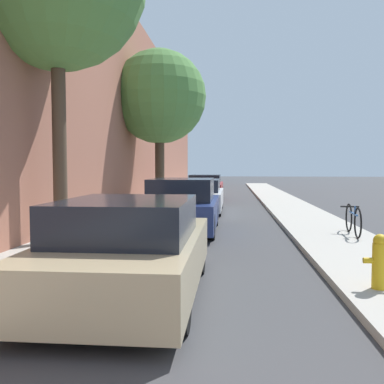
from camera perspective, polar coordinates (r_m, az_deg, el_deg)
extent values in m
plane|color=#3D3D3F|center=(16.04, 3.73, -2.83)|extent=(120.00, 120.00, 0.00)
cube|color=#ADA89E|center=(16.38, -6.48, -2.50)|extent=(2.00, 52.00, 0.12)
cube|color=#ADA89E|center=(16.22, 14.03, -2.64)|extent=(2.00, 52.00, 0.12)
cube|color=#9E604C|center=(16.81, -11.19, 12.05)|extent=(0.70, 52.00, 8.57)
cylinder|color=black|center=(7.29, -12.26, -7.99)|extent=(0.22, 0.63, 0.63)
cylinder|color=black|center=(6.98, 0.78, -8.43)|extent=(0.22, 0.63, 0.63)
cylinder|color=black|center=(5.03, -21.12, -13.36)|extent=(0.22, 0.63, 0.63)
cylinder|color=black|center=(4.57, -1.79, -14.86)|extent=(0.22, 0.63, 0.63)
cube|color=tan|center=(5.85, -8.30, -8.95)|extent=(1.86, 4.03, 0.65)
cube|color=black|center=(5.60, -8.74, -3.54)|extent=(1.63, 2.10, 0.50)
cylinder|color=black|center=(12.68, -4.23, -3.08)|extent=(0.22, 0.63, 0.63)
cylinder|color=black|center=(12.52, 3.04, -3.16)|extent=(0.22, 0.63, 0.63)
cylinder|color=black|center=(10.31, -6.47, -4.60)|extent=(0.22, 0.63, 0.63)
cylinder|color=black|center=(10.11, 2.48, -4.74)|extent=(0.22, 0.63, 0.63)
cube|color=navy|center=(11.35, -1.26, -2.79)|extent=(1.82, 3.92, 0.69)
cube|color=black|center=(11.14, -1.35, 0.35)|extent=(1.60, 2.04, 0.57)
cylinder|color=black|center=(17.80, -1.61, -1.11)|extent=(0.22, 0.68, 0.68)
cylinder|color=black|center=(17.68, 3.83, -1.15)|extent=(0.22, 0.68, 0.68)
cylinder|color=black|center=(15.00, -2.92, -1.97)|extent=(0.22, 0.68, 0.68)
cylinder|color=black|center=(14.85, 3.54, -2.02)|extent=(0.22, 0.68, 0.68)
cube|color=silver|center=(16.30, 0.74, -0.95)|extent=(1.92, 4.59, 0.63)
cube|color=black|center=(16.08, 0.69, 0.93)|extent=(1.69, 2.39, 0.45)
cylinder|color=black|center=(23.61, 0.20, 0.05)|extent=(0.22, 0.70, 0.70)
cylinder|color=black|center=(23.53, 3.92, 0.02)|extent=(0.22, 0.70, 0.70)
cylinder|color=black|center=(20.81, -0.49, -0.41)|extent=(0.22, 0.70, 0.70)
cylinder|color=black|center=(20.71, 3.73, -0.44)|extent=(0.22, 0.70, 0.70)
cube|color=maroon|center=(22.14, 1.85, 0.32)|extent=(1.74, 4.55, 0.70)
cube|color=black|center=(21.93, 1.82, 1.78)|extent=(1.53, 2.37, 0.44)
cylinder|color=#4C3A2B|center=(9.56, -17.52, 7.15)|extent=(0.30, 0.30, 4.55)
cylinder|color=#4C3A2B|center=(18.16, -4.39, 3.83)|extent=(0.40, 0.40, 3.51)
sphere|color=#4C7F3D|center=(18.40, -4.43, 12.74)|extent=(3.97, 3.97, 3.97)
cylinder|color=gold|center=(6.23, 24.07, -9.15)|extent=(0.20, 0.20, 0.61)
sphere|color=gold|center=(6.16, 24.15, -6.07)|extent=(0.19, 0.19, 0.19)
cylinder|color=gold|center=(6.17, 22.76, -8.55)|extent=(0.13, 0.08, 0.08)
torus|color=black|center=(11.27, 20.47, -3.27)|extent=(0.09, 0.71, 0.71)
torus|color=black|center=(10.26, 21.54, -3.94)|extent=(0.09, 0.71, 0.71)
cube|color=#235193|center=(10.75, 21.00, -2.74)|extent=(0.10, 0.87, 0.04)
cylinder|color=#235193|center=(10.56, 21.21, -2.32)|extent=(0.04, 0.04, 0.20)
cube|color=black|center=(11.16, 20.58, -1.87)|extent=(0.44, 0.07, 0.04)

